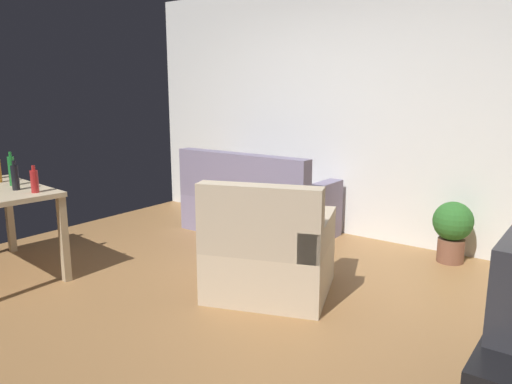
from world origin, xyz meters
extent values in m
cube|color=#9E7042|center=(0.00, 0.00, -0.01)|extent=(5.20, 4.40, 0.02)
cube|color=white|center=(0.00, 2.20, 1.35)|extent=(5.20, 0.10, 2.70)
cube|color=gray|center=(-0.70, 1.65, 0.20)|extent=(1.62, 0.84, 0.40)
cube|color=slate|center=(-0.70, 1.31, 0.66)|extent=(1.62, 0.16, 0.52)
cube|color=gray|center=(0.03, 1.65, 0.51)|extent=(0.16, 0.84, 0.22)
cube|color=gray|center=(-1.43, 1.65, 0.51)|extent=(0.16, 0.84, 0.22)
cube|color=tan|center=(-2.26, -0.35, 0.36)|extent=(0.07, 0.07, 0.72)
cube|color=tan|center=(-1.15, -0.47, 0.36)|extent=(0.07, 0.07, 0.72)
cylinder|color=brown|center=(1.31, 1.90, 0.11)|extent=(0.24, 0.24, 0.22)
sphere|color=#2D6B28|center=(1.31, 1.90, 0.39)|extent=(0.36, 0.36, 0.36)
cube|color=beige|center=(0.34, 0.37, 0.20)|extent=(1.14, 1.10, 0.40)
cube|color=#C0AD91|center=(0.46, 0.05, 0.66)|extent=(0.90, 0.46, 0.52)
cube|color=#C8B597|center=(0.69, 0.50, 0.51)|extent=(0.44, 0.84, 0.22)
cube|color=#C8B597|center=(-0.01, 0.24, 0.51)|extent=(0.44, 0.84, 0.22)
cylinder|color=#1E722D|center=(-1.72, -0.55, 0.89)|extent=(0.05, 0.05, 0.25)
cylinder|color=#1E722D|center=(-1.72, -0.55, 1.03)|extent=(0.02, 0.02, 0.04)
cylinder|color=black|center=(-1.51, -0.64, 0.86)|extent=(0.06, 0.06, 0.20)
cylinder|color=black|center=(-1.51, -0.64, 0.98)|extent=(0.03, 0.03, 0.04)
cylinder|color=#AD2323|center=(-1.29, -0.60, 0.85)|extent=(0.06, 0.06, 0.18)
cylinder|color=#AD2323|center=(-1.29, -0.60, 0.96)|extent=(0.03, 0.03, 0.04)
camera|label=1|loc=(2.40, -2.64, 1.57)|focal=34.18mm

